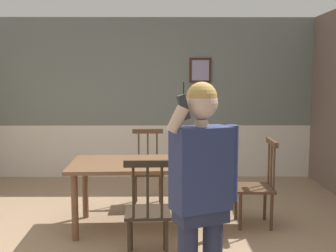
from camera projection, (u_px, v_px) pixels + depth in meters
ground_plane at (130, 246)px, 4.10m from camera, size 6.54×6.54×0.00m
room_back_partition at (144, 101)px, 6.90m from camera, size 5.77×0.17×2.68m
dining_table at (148, 170)px, 4.55m from camera, size 1.74×0.98×0.75m
chair_near_window at (257, 185)px, 4.63m from camera, size 0.44×0.44×0.99m
chair_by_doorway at (148, 169)px, 5.41m from camera, size 0.43×0.43×1.00m
chair_at_table_head at (148, 211)px, 3.74m from camera, size 0.43×0.43×0.97m
person_figure at (202, 187)px, 2.75m from camera, size 0.50×0.35×1.66m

